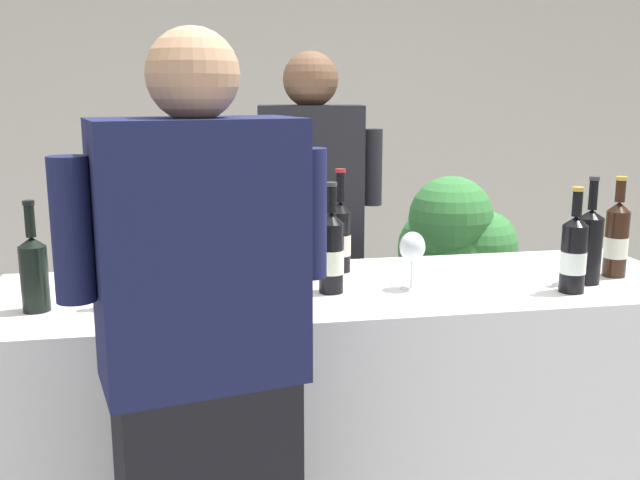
{
  "coord_description": "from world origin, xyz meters",
  "views": [
    {
      "loc": [
        -0.49,
        -2.12,
        1.57
      ],
      "look_at": [
        -0.09,
        0.0,
        1.12
      ],
      "focal_mm": 40.16,
      "sensor_mm": 36.0,
      "label": 1
    }
  ],
  "objects_px": {
    "wine_glass": "(412,249)",
    "person_server": "(312,270)",
    "wine_bottle_1": "(34,271)",
    "potted_shrub": "(459,269)",
    "wine_bottle_3": "(616,239)",
    "wine_bottle_4": "(129,264)",
    "wine_bottle_5": "(331,252)",
    "person_guest": "(205,427)",
    "wine_bottle_0": "(574,254)",
    "wine_bottle_2": "(589,244)",
    "wine_bottle_6": "(238,241)",
    "wine_bottle_7": "(340,236)"
  },
  "relations": [
    {
      "from": "wine_bottle_3",
      "to": "wine_bottle_7",
      "type": "distance_m",
      "value": 0.91
    },
    {
      "from": "wine_bottle_1",
      "to": "wine_bottle_5",
      "type": "relative_size",
      "value": 0.92
    },
    {
      "from": "wine_bottle_1",
      "to": "wine_bottle_2",
      "type": "height_order",
      "value": "wine_bottle_2"
    },
    {
      "from": "wine_bottle_1",
      "to": "person_guest",
      "type": "distance_m",
      "value": 0.72
    },
    {
      "from": "wine_bottle_0",
      "to": "wine_bottle_2",
      "type": "height_order",
      "value": "wine_bottle_2"
    },
    {
      "from": "wine_bottle_0",
      "to": "person_server",
      "type": "distance_m",
      "value": 1.13
    },
    {
      "from": "wine_bottle_4",
      "to": "person_guest",
      "type": "relative_size",
      "value": 0.2
    },
    {
      "from": "wine_bottle_7",
      "to": "wine_glass",
      "type": "height_order",
      "value": "wine_bottle_7"
    },
    {
      "from": "wine_bottle_0",
      "to": "wine_bottle_6",
      "type": "distance_m",
      "value": 1.05
    },
    {
      "from": "wine_bottle_3",
      "to": "wine_bottle_4",
      "type": "relative_size",
      "value": 0.99
    },
    {
      "from": "wine_bottle_5",
      "to": "wine_bottle_6",
      "type": "xyz_separation_m",
      "value": [
        -0.26,
        0.24,
        -0.0
      ]
    },
    {
      "from": "wine_bottle_4",
      "to": "potted_shrub",
      "type": "xyz_separation_m",
      "value": [
        1.42,
        1.1,
        -0.35
      ]
    },
    {
      "from": "person_server",
      "to": "wine_bottle_3",
      "type": "bearing_deg",
      "value": -39.97
    },
    {
      "from": "wine_bottle_7",
      "to": "potted_shrub",
      "type": "bearing_deg",
      "value": 47.26
    },
    {
      "from": "wine_bottle_2",
      "to": "wine_bottle_4",
      "type": "distance_m",
      "value": 1.41
    },
    {
      "from": "wine_bottle_0",
      "to": "wine_glass",
      "type": "height_order",
      "value": "wine_bottle_0"
    },
    {
      "from": "wine_bottle_4",
      "to": "person_guest",
      "type": "bearing_deg",
      "value": -69.48
    },
    {
      "from": "wine_bottle_5",
      "to": "potted_shrub",
      "type": "xyz_separation_m",
      "value": [
        0.84,
        1.06,
        -0.35
      ]
    },
    {
      "from": "wine_bottle_0",
      "to": "wine_bottle_6",
      "type": "relative_size",
      "value": 0.95
    },
    {
      "from": "wine_bottle_4",
      "to": "person_server",
      "type": "height_order",
      "value": "person_server"
    },
    {
      "from": "potted_shrub",
      "to": "wine_bottle_2",
      "type": "bearing_deg",
      "value": -90.65
    },
    {
      "from": "wine_bottle_5",
      "to": "person_guest",
      "type": "xyz_separation_m",
      "value": [
        -0.4,
        -0.54,
        -0.27
      ]
    },
    {
      "from": "wine_bottle_7",
      "to": "person_guest",
      "type": "distance_m",
      "value": 0.96
    },
    {
      "from": "wine_glass",
      "to": "wine_bottle_7",
      "type": "bearing_deg",
      "value": 123.74
    },
    {
      "from": "potted_shrub",
      "to": "wine_bottle_6",
      "type": "bearing_deg",
      "value": -143.04
    },
    {
      "from": "wine_glass",
      "to": "person_server",
      "type": "bearing_deg",
      "value": 103.06
    },
    {
      "from": "wine_bottle_5",
      "to": "person_server",
      "type": "xyz_separation_m",
      "value": [
        0.07,
        0.76,
        -0.25
      ]
    },
    {
      "from": "wine_bottle_2",
      "to": "wine_glass",
      "type": "xyz_separation_m",
      "value": [
        -0.57,
        0.04,
        -0.0
      ]
    },
    {
      "from": "wine_glass",
      "to": "wine_bottle_4",
      "type": "bearing_deg",
      "value": -177.95
    },
    {
      "from": "wine_bottle_5",
      "to": "wine_glass",
      "type": "bearing_deg",
      "value": -2.18
    },
    {
      "from": "wine_bottle_1",
      "to": "potted_shrub",
      "type": "relative_size",
      "value": 0.26
    },
    {
      "from": "wine_bottle_4",
      "to": "wine_bottle_5",
      "type": "relative_size",
      "value": 0.99
    },
    {
      "from": "wine_bottle_2",
      "to": "wine_bottle_3",
      "type": "height_order",
      "value": "wine_bottle_2"
    },
    {
      "from": "wine_glass",
      "to": "person_server",
      "type": "xyz_separation_m",
      "value": [
        -0.18,
        0.77,
        -0.25
      ]
    },
    {
      "from": "wine_bottle_5",
      "to": "person_guest",
      "type": "relative_size",
      "value": 0.2
    },
    {
      "from": "wine_bottle_1",
      "to": "potted_shrub",
      "type": "bearing_deg",
      "value": 33.17
    },
    {
      "from": "wine_bottle_1",
      "to": "wine_bottle_7",
      "type": "xyz_separation_m",
      "value": [
        0.92,
        0.28,
        0.01
      ]
    },
    {
      "from": "wine_bottle_4",
      "to": "wine_glass",
      "type": "xyz_separation_m",
      "value": [
        0.84,
        0.03,
        0.0
      ]
    },
    {
      "from": "wine_bottle_4",
      "to": "wine_glass",
      "type": "height_order",
      "value": "wine_bottle_4"
    },
    {
      "from": "wine_bottle_1",
      "to": "wine_bottle_6",
      "type": "relative_size",
      "value": 0.92
    },
    {
      "from": "wine_bottle_2",
      "to": "person_server",
      "type": "distance_m",
      "value": 1.13
    },
    {
      "from": "wine_bottle_3",
      "to": "wine_bottle_6",
      "type": "relative_size",
      "value": 0.98
    },
    {
      "from": "person_guest",
      "to": "potted_shrub",
      "type": "distance_m",
      "value": 2.03
    },
    {
      "from": "person_server",
      "to": "person_guest",
      "type": "bearing_deg",
      "value": -109.88
    },
    {
      "from": "wine_bottle_1",
      "to": "person_server",
      "type": "height_order",
      "value": "person_server"
    },
    {
      "from": "wine_bottle_1",
      "to": "wine_bottle_5",
      "type": "xyz_separation_m",
      "value": [
        0.84,
        0.03,
        0.01
      ]
    },
    {
      "from": "wine_bottle_5",
      "to": "wine_bottle_7",
      "type": "height_order",
      "value": "wine_bottle_7"
    },
    {
      "from": "wine_bottle_3",
      "to": "person_server",
      "type": "height_order",
      "value": "person_server"
    },
    {
      "from": "wine_bottle_0",
      "to": "wine_bottle_6",
      "type": "xyz_separation_m",
      "value": [
        -0.99,
        0.37,
        0.0
      ]
    },
    {
      "from": "wine_bottle_4",
      "to": "wine_bottle_7",
      "type": "height_order",
      "value": "wine_bottle_7"
    }
  ]
}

